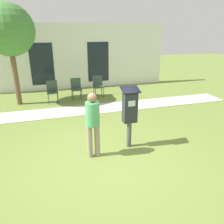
# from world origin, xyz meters

# --- Properties ---
(ground_plane) EXTENTS (40.00, 40.00, 0.00)m
(ground_plane) POSITION_xyz_m (0.00, 0.00, 0.00)
(ground_plane) COLOR olive
(sidewalk) EXTENTS (12.00, 1.10, 0.02)m
(sidewalk) POSITION_xyz_m (0.00, 3.48, 0.01)
(sidewalk) COLOR beige
(sidewalk) RESTS_ON ground
(building_facade) EXTENTS (10.00, 0.26, 3.20)m
(building_facade) POSITION_xyz_m (0.00, 7.06, 1.60)
(building_facade) COLOR white
(building_facade) RESTS_ON ground
(parking_meter) EXTENTS (0.44, 0.31, 1.59)m
(parking_meter) POSITION_xyz_m (0.65, 0.42, 1.02)
(parking_meter) COLOR #4C4C4C
(parking_meter) RESTS_ON ground
(person_standing) EXTENTS (0.32, 0.32, 1.58)m
(person_standing) POSITION_xyz_m (-0.33, 0.22, 0.93)
(person_standing) COLOR gray
(person_standing) RESTS_ON ground
(outdoor_chair_left) EXTENTS (0.44, 0.44, 0.90)m
(outdoor_chair_left) POSITION_xyz_m (-1.07, 4.87, 0.53)
(outdoor_chair_left) COLOR #334738
(outdoor_chair_left) RESTS_ON ground
(outdoor_chair_middle) EXTENTS (0.44, 0.44, 0.90)m
(outdoor_chair_middle) POSITION_xyz_m (-0.05, 5.07, 0.53)
(outdoor_chair_middle) COLOR #334738
(outdoor_chair_middle) RESTS_ON ground
(outdoor_chair_right) EXTENTS (0.44, 0.44, 0.90)m
(outdoor_chair_right) POSITION_xyz_m (0.97, 5.24, 0.53)
(outdoor_chair_right) COLOR #334738
(outdoor_chair_right) RESTS_ON ground
(tree) EXTENTS (1.90, 1.90, 3.82)m
(tree) POSITION_xyz_m (-2.41, 4.97, 2.84)
(tree) COLOR brown
(tree) RESTS_ON ground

